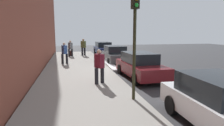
{
  "coord_description": "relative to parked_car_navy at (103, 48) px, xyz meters",
  "views": [
    {
      "loc": [
        12.14,
        -3.76,
        2.74
      ],
      "look_at": [
        1.73,
        -1.52,
        1.04
      ],
      "focal_mm": 31.52,
      "sensor_mm": 36.0,
      "label": 1
    }
  ],
  "objects": [
    {
      "name": "rolling_suitcase",
      "position": [
        1.66,
        -3.93,
        -0.32
      ],
      "size": [
        0.34,
        0.22,
        0.94
      ],
      "color": "#471E19",
      "rests_on": "sidewalk"
    },
    {
      "name": "sidewalk",
      "position": [
        11.36,
        -3.54,
        -0.68
      ],
      "size": [
        28.0,
        4.6,
        0.15
      ],
      "primitive_type": "cube",
      "color": "gray",
      "rests_on": "ground"
    },
    {
      "name": "pedestrian_grey_coat",
      "position": [
        2.14,
        -3.93,
        0.29
      ],
      "size": [
        0.54,
        0.5,
        1.68
      ],
      "color": "black",
      "rests_on": "sidewalk"
    },
    {
      "name": "parked_car_charcoal",
      "position": [
        6.64,
        -0.07,
        -0.0
      ],
      "size": [
        4.32,
        1.91,
        1.51
      ],
      "color": "black",
      "rests_on": "ground"
    },
    {
      "name": "snow_bank_curb",
      "position": [
        8.05,
        -0.94,
        -0.65
      ],
      "size": [
        5.84,
        0.56,
        0.22
      ],
      "primitive_type": "cube",
      "color": "white",
      "rests_on": "ground"
    },
    {
      "name": "pedestrian_olive_coat",
      "position": [
        1.78,
        -2.53,
        0.37
      ],
      "size": [
        0.57,
        0.57,
        1.83
      ],
      "color": "black",
      "rests_on": "sidewalk"
    },
    {
      "name": "traffic_light_pole",
      "position": [
        16.53,
        -1.64,
        2.18
      ],
      "size": [
        0.35,
        0.26,
        4.1
      ],
      "color": "#2D2D19",
      "rests_on": "sidewalk"
    },
    {
      "name": "parked_car_navy",
      "position": [
        0.0,
        0.0,
        0.0
      ],
      "size": [
        4.51,
        1.97,
        1.51
      ],
      "color": "black",
      "rests_on": "ground"
    },
    {
      "name": "parked_car_maroon",
      "position": [
        12.61,
        0.05,
        -0.0
      ],
      "size": [
        4.49,
        2.02,
        1.51
      ],
      "color": "black",
      "rests_on": "ground"
    },
    {
      "name": "parked_car_white",
      "position": [
        19.05,
        0.07,
        -0.0
      ],
      "size": [
        4.14,
        1.97,
        1.51
      ],
      "color": "black",
      "rests_on": "ground"
    },
    {
      "name": "pedestrian_burgundy_coat",
      "position": [
        13.92,
        -2.58,
        0.31
      ],
      "size": [
        0.55,
        0.51,
        1.72
      ],
      "color": "black",
      "rests_on": "sidewalk"
    },
    {
      "name": "ground_plane",
      "position": [
        11.36,
        -0.24,
        -0.76
      ],
      "size": [
        56.0,
        56.0,
        0.0
      ],
      "primitive_type": "plane",
      "color": "#333335"
    },
    {
      "name": "lane_stripe_centre",
      "position": [
        11.36,
        2.96,
        -0.75
      ],
      "size": [
        28.0,
        0.14,
        0.01
      ],
      "primitive_type": "cube",
      "color": "gold",
      "rests_on": "ground"
    },
    {
      "name": "pedestrian_blue_coat",
      "position": [
        7.16,
        -4.43,
        0.31
      ],
      "size": [
        0.55,
        0.53,
        1.73
      ],
      "color": "black",
      "rests_on": "sidewalk"
    }
  ]
}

